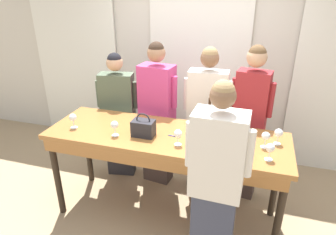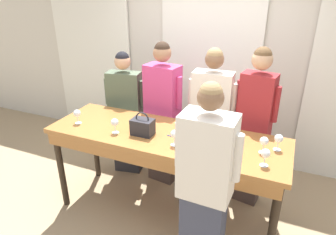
{
  "view_description": "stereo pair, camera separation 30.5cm",
  "coord_description": "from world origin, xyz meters",
  "px_view_note": "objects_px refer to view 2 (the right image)",
  "views": [
    {
      "loc": [
        0.81,
        -2.59,
        2.43
      ],
      "look_at": [
        0.0,
        0.08,
        1.18
      ],
      "focal_mm": 32.0,
      "sensor_mm": 36.0,
      "label": 1
    },
    {
      "loc": [
        1.1,
        -2.48,
        2.43
      ],
      "look_at": [
        0.0,
        0.08,
        1.18
      ],
      "focal_mm": 32.0,
      "sensor_mm": 36.0,
      "label": 2
    }
  ],
  "objects_px": {
    "wine_glass_front_right": "(198,136)",
    "host_pouring": "(205,190)",
    "guest_cream_sweater": "(210,123)",
    "handbag": "(143,126)",
    "wine_glass_front_mid": "(213,133)",
    "guest_olive_jacket": "(126,113)",
    "guest_pink_top": "(163,114)",
    "guest_striped_shirt": "(254,126)",
    "tasting_bar": "(164,144)",
    "wine_glass_center_mid": "(77,114)",
    "wine_glass_center_left": "(279,139)",
    "wine_glass_back_left": "(211,126)",
    "wine_glass_back_right": "(115,123)",
    "wine_glass_center_right": "(174,134)",
    "wine_glass_front_left": "(266,154)",
    "wine_bottle": "(211,118)",
    "wine_glass_back_mid": "(264,142)"
  },
  "relations": [
    {
      "from": "wine_glass_back_mid",
      "to": "guest_pink_top",
      "type": "xyz_separation_m",
      "value": [
        -1.26,
        0.6,
        -0.19
      ]
    },
    {
      "from": "wine_glass_front_right",
      "to": "wine_glass_center_right",
      "type": "distance_m",
      "value": 0.22
    },
    {
      "from": "wine_glass_center_left",
      "to": "wine_glass_back_left",
      "type": "bearing_deg",
      "value": 178.58
    },
    {
      "from": "wine_glass_center_mid",
      "to": "host_pouring",
      "type": "distance_m",
      "value": 1.66
    },
    {
      "from": "tasting_bar",
      "to": "wine_bottle",
      "type": "xyz_separation_m",
      "value": [
        0.38,
        0.35,
        0.22
      ]
    },
    {
      "from": "wine_bottle",
      "to": "host_pouring",
      "type": "height_order",
      "value": "host_pouring"
    },
    {
      "from": "wine_glass_back_mid",
      "to": "guest_olive_jacket",
      "type": "distance_m",
      "value": 1.92
    },
    {
      "from": "wine_glass_front_left",
      "to": "guest_striped_shirt",
      "type": "height_order",
      "value": "guest_striped_shirt"
    },
    {
      "from": "handbag",
      "to": "wine_glass_front_left",
      "type": "distance_m",
      "value": 1.21
    },
    {
      "from": "wine_glass_back_left",
      "to": "host_pouring",
      "type": "distance_m",
      "value": 0.76
    },
    {
      "from": "wine_glass_front_mid",
      "to": "guest_olive_jacket",
      "type": "bearing_deg",
      "value": 154.98
    },
    {
      "from": "wine_glass_center_left",
      "to": "wine_glass_back_right",
      "type": "xyz_separation_m",
      "value": [
        -1.56,
        -0.29,
        -0.0
      ]
    },
    {
      "from": "wine_glass_back_right",
      "to": "host_pouring",
      "type": "height_order",
      "value": "host_pouring"
    },
    {
      "from": "wine_glass_center_left",
      "to": "wine_glass_back_right",
      "type": "height_order",
      "value": "same"
    },
    {
      "from": "guest_striped_shirt",
      "to": "wine_glass_center_left",
      "type": "bearing_deg",
      "value": -60.7
    },
    {
      "from": "guest_cream_sweater",
      "to": "host_pouring",
      "type": "xyz_separation_m",
      "value": [
        0.3,
        -1.2,
        -0.01
      ]
    },
    {
      "from": "wine_glass_front_left",
      "to": "wine_glass_center_left",
      "type": "height_order",
      "value": "same"
    },
    {
      "from": "wine_glass_back_left",
      "to": "host_pouring",
      "type": "relative_size",
      "value": 0.09
    },
    {
      "from": "wine_glass_center_right",
      "to": "guest_olive_jacket",
      "type": "height_order",
      "value": "guest_olive_jacket"
    },
    {
      "from": "wine_glass_center_right",
      "to": "wine_glass_front_right",
      "type": "bearing_deg",
      "value": 14.3
    },
    {
      "from": "guest_olive_jacket",
      "to": "host_pouring",
      "type": "xyz_separation_m",
      "value": [
        1.44,
        -1.2,
        0.06
      ]
    },
    {
      "from": "guest_striped_shirt",
      "to": "host_pouring",
      "type": "relative_size",
      "value": 1.02
    },
    {
      "from": "wine_glass_front_left",
      "to": "wine_glass_back_right",
      "type": "bearing_deg",
      "value": 178.98
    },
    {
      "from": "guest_striped_shirt",
      "to": "guest_cream_sweater",
      "type": "bearing_deg",
      "value": 180.0
    },
    {
      "from": "wine_glass_front_right",
      "to": "host_pouring",
      "type": "xyz_separation_m",
      "value": [
        0.21,
        -0.46,
        -0.21
      ]
    },
    {
      "from": "wine_glass_back_mid",
      "to": "guest_pink_top",
      "type": "distance_m",
      "value": 1.42
    },
    {
      "from": "wine_bottle",
      "to": "wine_glass_front_mid",
      "type": "distance_m",
      "value": 0.35
    },
    {
      "from": "wine_bottle",
      "to": "wine_glass_center_left",
      "type": "xyz_separation_m",
      "value": [
        0.7,
        -0.21,
        -0.0
      ]
    },
    {
      "from": "handbag",
      "to": "wine_glass_front_right",
      "type": "distance_m",
      "value": 0.6
    },
    {
      "from": "wine_glass_center_right",
      "to": "host_pouring",
      "type": "relative_size",
      "value": 0.09
    },
    {
      "from": "tasting_bar",
      "to": "guest_cream_sweater",
      "type": "bearing_deg",
      "value": 64.28
    },
    {
      "from": "wine_bottle",
      "to": "handbag",
      "type": "xyz_separation_m",
      "value": [
        -0.58,
        -0.42,
        -0.03
      ]
    },
    {
      "from": "wine_glass_center_mid",
      "to": "guest_olive_jacket",
      "type": "distance_m",
      "value": 0.82
    },
    {
      "from": "wine_glass_center_left",
      "to": "guest_cream_sweater",
      "type": "relative_size",
      "value": 0.09
    },
    {
      "from": "wine_glass_back_left",
      "to": "wine_glass_center_right",
      "type": "bearing_deg",
      "value": -131.19
    },
    {
      "from": "tasting_bar",
      "to": "host_pouring",
      "type": "height_order",
      "value": "host_pouring"
    },
    {
      "from": "wine_glass_front_right",
      "to": "wine_glass_back_mid",
      "type": "height_order",
      "value": "same"
    },
    {
      "from": "wine_glass_front_mid",
      "to": "handbag",
      "type": "bearing_deg",
      "value": -172.92
    },
    {
      "from": "wine_glass_center_mid",
      "to": "guest_striped_shirt",
      "type": "bearing_deg",
      "value": 23.13
    },
    {
      "from": "wine_glass_front_right",
      "to": "guest_cream_sweater",
      "type": "relative_size",
      "value": 0.09
    },
    {
      "from": "handbag",
      "to": "wine_glass_front_right",
      "type": "height_order",
      "value": "handbag"
    },
    {
      "from": "tasting_bar",
      "to": "wine_glass_back_left",
      "type": "relative_size",
      "value": 15.59
    },
    {
      "from": "guest_pink_top",
      "to": "wine_bottle",
      "type": "bearing_deg",
      "value": -23.17
    },
    {
      "from": "wine_glass_front_mid",
      "to": "guest_pink_top",
      "type": "relative_size",
      "value": 0.09
    },
    {
      "from": "wine_glass_center_mid",
      "to": "wine_glass_back_left",
      "type": "relative_size",
      "value": 1.0
    },
    {
      "from": "wine_glass_back_left",
      "to": "guest_olive_jacket",
      "type": "xyz_separation_m",
      "value": [
        -1.28,
        0.49,
        -0.27
      ]
    },
    {
      "from": "handbag",
      "to": "guest_striped_shirt",
      "type": "relative_size",
      "value": 0.13
    },
    {
      "from": "wine_bottle",
      "to": "guest_cream_sweater",
      "type": "xyz_separation_m",
      "value": [
        -0.07,
        0.29,
        -0.21
      ]
    },
    {
      "from": "wine_glass_back_right",
      "to": "wine_glass_center_mid",
      "type": "bearing_deg",
      "value": 175.98
    },
    {
      "from": "wine_bottle",
      "to": "wine_glass_back_mid",
      "type": "distance_m",
      "value": 0.66
    }
  ]
}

